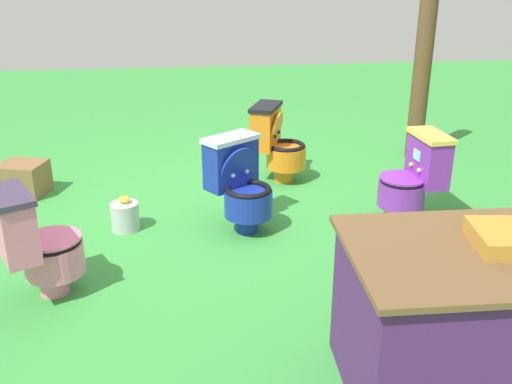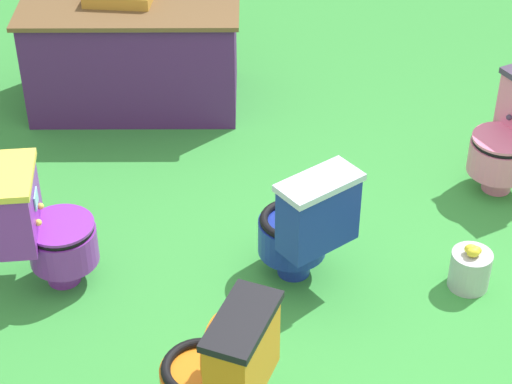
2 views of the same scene
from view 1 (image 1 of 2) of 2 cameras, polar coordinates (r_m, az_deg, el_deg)
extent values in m
plane|color=green|center=(4.87, -3.51, -2.01)|extent=(14.00, 14.00, 0.00)
cylinder|color=orange|center=(5.53, 2.73, 1.79)|extent=(0.24, 0.24, 0.14)
cylinder|color=orange|center=(5.47, 2.96, 3.44)|extent=(0.49, 0.49, 0.20)
torus|color=black|center=(5.43, 2.99, 4.56)|extent=(0.47, 0.47, 0.04)
cylinder|color=black|center=(5.45, 2.98, 4.04)|extent=(0.32, 0.32, 0.01)
cube|color=orange|center=(5.44, 0.96, 6.28)|extent=(0.34, 0.45, 0.37)
cube|color=black|center=(5.39, 0.97, 8.36)|extent=(0.37, 0.48, 0.04)
cube|color=#8CE0E5|center=(5.40, 2.00, 6.71)|extent=(0.05, 0.10, 0.08)
cylinder|color=orange|center=(5.42, 1.98, 6.05)|extent=(0.22, 0.36, 0.35)
sphere|color=black|center=(5.49, 2.21, 5.89)|extent=(0.04, 0.04, 0.04)
sphere|color=black|center=(5.36, 1.84, 5.49)|extent=(0.04, 0.04, 0.04)
cylinder|color=#192D9E|center=(4.52, -0.92, -3.00)|extent=(0.25, 0.25, 0.14)
cylinder|color=#192D9E|center=(4.43, -0.76, -1.09)|extent=(0.52, 0.52, 0.20)
torus|color=black|center=(4.39, -0.76, 0.26)|extent=(0.49, 0.49, 0.04)
cylinder|color=silver|center=(4.41, -0.76, -0.37)|extent=(0.33, 0.33, 0.01)
cube|color=#192D9E|center=(4.48, -2.48, 2.78)|extent=(0.44, 0.39, 0.37)
cube|color=silver|center=(4.42, -2.52, 5.26)|extent=(0.48, 0.43, 0.04)
cube|color=#8CE0E5|center=(4.39, -1.64, 3.07)|extent=(0.09, 0.07, 0.08)
cylinder|color=#192D9E|center=(4.41, -1.64, 2.28)|extent=(0.34, 0.28, 0.35)
sphere|color=silver|center=(4.46, -0.91, 2.04)|extent=(0.04, 0.04, 0.04)
sphere|color=silver|center=(4.38, -2.28, 1.62)|extent=(0.04, 0.04, 0.04)
cylinder|color=purple|center=(4.82, 14.08, -2.02)|extent=(0.19, 0.19, 0.14)
cylinder|color=purple|center=(4.75, 14.05, -0.17)|extent=(0.40, 0.40, 0.20)
torus|color=black|center=(4.71, 14.17, 1.10)|extent=(0.38, 0.38, 0.04)
cylinder|color=#EACC4C|center=(4.73, 14.11, 0.51)|extent=(0.26, 0.26, 0.01)
cube|color=purple|center=(4.74, 16.53, 2.98)|extent=(0.22, 0.42, 0.37)
cube|color=#EACC4C|center=(4.69, 16.80, 5.32)|extent=(0.24, 0.45, 0.04)
cube|color=#8CE0E5|center=(4.68, 15.50, 3.49)|extent=(0.02, 0.11, 0.08)
cylinder|color=purple|center=(4.70, 14.20, 1.35)|extent=(0.39, 0.39, 0.02)
sphere|color=#EACC4C|center=(4.65, 15.70, 2.05)|extent=(0.04, 0.04, 0.04)
sphere|color=#EACC4C|center=(4.77, 14.97, 2.62)|extent=(0.04, 0.04, 0.04)
cylinder|color=pink|center=(3.93, -19.16, -8.39)|extent=(0.24, 0.24, 0.14)
cylinder|color=pink|center=(3.86, -19.19, -6.13)|extent=(0.50, 0.50, 0.20)
torus|color=black|center=(3.81, -19.39, -4.64)|extent=(0.48, 0.48, 0.04)
cylinder|color=#3F334C|center=(3.83, -19.30, -5.34)|extent=(0.32, 0.32, 0.01)
cube|color=pink|center=(3.71, -22.64, -3.22)|extent=(0.35, 0.45, 0.37)
cube|color=#3F334C|center=(3.63, -23.11, -0.32)|extent=(0.39, 0.48, 0.04)
cube|color=#8CE0E5|center=(3.71, -21.25, -2.18)|extent=(0.06, 0.10, 0.08)
cylinder|color=pink|center=(3.80, -19.44, -4.34)|extent=(0.48, 0.48, 0.02)
sphere|color=#3F334C|center=(3.81, -21.24, -3.17)|extent=(0.04, 0.04, 0.04)
sphere|color=#3F334C|center=(3.68, -20.71, -3.96)|extent=(0.04, 0.04, 0.04)
cube|color=#4C2360|center=(3.05, 22.47, -11.76)|extent=(1.42, 0.84, 0.74)
cube|color=brown|center=(2.86, 23.58, -5.30)|extent=(1.48, 0.90, 0.03)
cylinder|color=brown|center=(6.25, 15.96, 11.32)|extent=(0.18, 0.18, 1.81)
cube|color=brown|center=(5.59, -21.85, 1.23)|extent=(0.46, 0.43, 0.29)
cylinder|color=#B7B7BF|center=(4.63, -12.71, -2.35)|extent=(0.22, 0.22, 0.22)
ellipsoid|color=yellow|center=(4.60, -12.75, -0.63)|extent=(0.07, 0.05, 0.05)
ellipsoid|color=yellow|center=(4.59, -12.93, -0.71)|extent=(0.07, 0.05, 0.05)
ellipsoid|color=yellow|center=(4.57, -12.71, -0.77)|extent=(0.07, 0.05, 0.05)
camera|label=2|loc=(8.15, -1.82, 32.12)|focal=65.83mm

